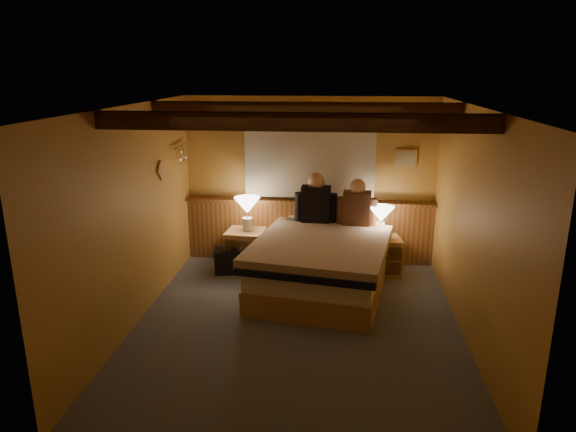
# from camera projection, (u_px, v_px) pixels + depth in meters

# --- Properties ---
(floor) EXTENTS (4.20, 4.20, 0.00)m
(floor) POSITION_uv_depth(u_px,v_px,m) (297.00, 324.00, 5.76)
(floor) COLOR #4F565E
(floor) RESTS_ON ground
(ceiling) EXTENTS (4.20, 4.20, 0.00)m
(ceiling) POSITION_uv_depth(u_px,v_px,m) (298.00, 107.00, 5.09)
(ceiling) COLOR #C48749
(ceiling) RESTS_ON wall_back
(wall_back) EXTENTS (3.60, 0.00, 3.60)m
(wall_back) POSITION_uv_depth(u_px,v_px,m) (309.00, 181.00, 7.43)
(wall_back) COLOR #BC9243
(wall_back) RESTS_ON floor
(wall_left) EXTENTS (0.00, 4.20, 4.20)m
(wall_left) POSITION_uv_depth(u_px,v_px,m) (134.00, 217.00, 5.60)
(wall_left) COLOR #BC9243
(wall_left) RESTS_ON floor
(wall_right) EXTENTS (0.00, 4.20, 4.20)m
(wall_right) POSITION_uv_depth(u_px,v_px,m) (473.00, 227.00, 5.25)
(wall_right) COLOR #BC9243
(wall_right) RESTS_ON floor
(wall_front) EXTENTS (3.60, 0.00, 3.60)m
(wall_front) POSITION_uv_depth(u_px,v_px,m) (272.00, 312.00, 3.42)
(wall_front) COLOR #BC9243
(wall_front) RESTS_ON floor
(wainscot) EXTENTS (3.60, 0.23, 0.94)m
(wainscot) POSITION_uv_depth(u_px,v_px,m) (309.00, 229.00, 7.57)
(wainscot) COLOR brown
(wainscot) RESTS_ON wall_back
(curtain_window) EXTENTS (2.18, 0.09, 1.11)m
(curtain_window) POSITION_uv_depth(u_px,v_px,m) (309.00, 160.00, 7.28)
(curtain_window) COLOR #452A11
(curtain_window) RESTS_ON wall_back
(ceiling_beams) EXTENTS (3.60, 1.65, 0.16)m
(ceiling_beams) POSITION_uv_depth(u_px,v_px,m) (299.00, 115.00, 5.26)
(ceiling_beams) COLOR #452A11
(ceiling_beams) RESTS_ON ceiling
(coat_rail) EXTENTS (0.05, 0.55, 0.24)m
(coat_rail) POSITION_uv_depth(u_px,v_px,m) (181.00, 152.00, 6.97)
(coat_rail) COLOR white
(coat_rail) RESTS_ON wall_left
(framed_print) EXTENTS (0.30, 0.04, 0.25)m
(framed_print) POSITION_uv_depth(u_px,v_px,m) (406.00, 159.00, 7.18)
(framed_print) COLOR tan
(framed_print) RESTS_ON wall_back
(bed) EXTENTS (1.90, 2.30, 0.71)m
(bed) POSITION_uv_depth(u_px,v_px,m) (322.00, 264.00, 6.54)
(bed) COLOR tan
(bed) RESTS_ON floor
(nightstand_left) EXTENTS (0.55, 0.50, 0.57)m
(nightstand_left) POSITION_uv_depth(u_px,v_px,m) (246.00, 250.00, 7.29)
(nightstand_left) COLOR tan
(nightstand_left) RESTS_ON floor
(nightstand_right) EXTENTS (0.54, 0.50, 0.53)m
(nightstand_right) POSITION_uv_depth(u_px,v_px,m) (382.00, 256.00, 7.10)
(nightstand_right) COLOR tan
(nightstand_right) RESTS_ON floor
(lamp_left) EXTENTS (0.36, 0.36, 0.48)m
(lamp_left) POSITION_uv_depth(u_px,v_px,m) (247.00, 207.00, 7.15)
(lamp_left) COLOR white
(lamp_left) RESTS_ON nightstand_left
(lamp_right) EXTENTS (0.34, 0.34, 0.45)m
(lamp_right) POSITION_uv_depth(u_px,v_px,m) (381.00, 216.00, 6.94)
(lamp_right) COLOR white
(lamp_right) RESTS_ON nightstand_right
(person_left) EXTENTS (0.59, 0.25, 0.72)m
(person_left) POSITION_uv_depth(u_px,v_px,m) (316.00, 202.00, 7.12)
(person_left) COLOR black
(person_left) RESTS_ON bed
(person_right) EXTENTS (0.55, 0.25, 0.66)m
(person_right) POSITION_uv_depth(u_px,v_px,m) (357.00, 206.00, 6.98)
(person_right) COLOR #513120
(person_right) RESTS_ON bed
(duffel_bag) EXTENTS (0.62, 0.45, 0.40)m
(duffel_bag) POSITION_uv_depth(u_px,v_px,m) (234.00, 259.00, 7.23)
(duffel_bag) COLOR black
(duffel_bag) RESTS_ON floor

